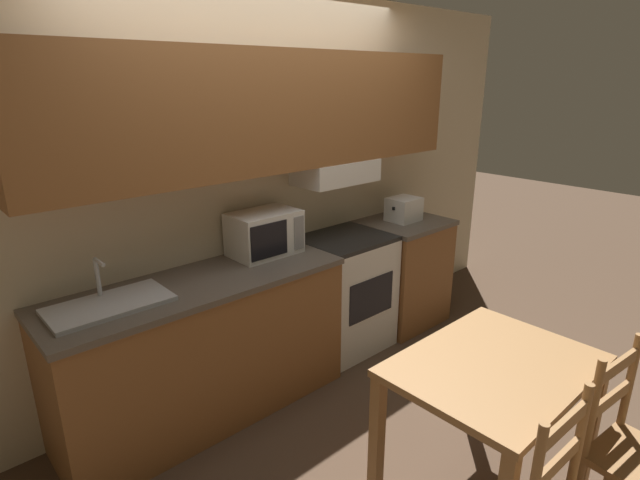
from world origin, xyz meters
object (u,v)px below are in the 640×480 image
toaster (404,209)px  sink_basin (109,304)px  dining_table (493,386)px  stove_range (344,292)px  microwave (264,233)px  chair_right_of_table (634,457)px

toaster → sink_basin: sink_basin is taller
dining_table → stove_range: bearing=70.3°
microwave → chair_right_of_table: (0.36, -2.16, -0.59)m
sink_basin → chair_right_of_table: 2.54m
stove_range → dining_table: stove_range is taller
dining_table → chair_right_of_table: chair_right_of_table is taller
microwave → sink_basin: size_ratio=0.75×
stove_range → sink_basin: sink_basin is taller
microwave → chair_right_of_table: bearing=-80.5°
microwave → dining_table: size_ratio=0.47×
sink_basin → dining_table: bearing=-52.0°
stove_range → toaster: bearing=-0.4°
microwave → sink_basin: bearing=-173.7°
microwave → dining_table: bearing=-86.2°
microwave → chair_right_of_table: microwave is taller
toaster → sink_basin: bearing=-179.7°
toaster → sink_basin: (-2.38, -0.01, -0.08)m
stove_range → dining_table: 1.62m
stove_range → dining_table: size_ratio=0.94×
stove_range → chair_right_of_table: chair_right_of_table is taller
dining_table → sink_basin: bearing=128.0°
sink_basin → dining_table: (1.17, -1.50, -0.26)m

